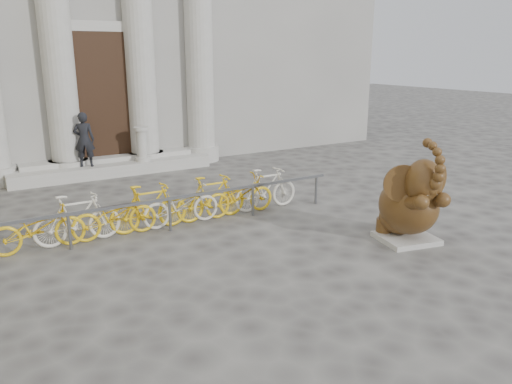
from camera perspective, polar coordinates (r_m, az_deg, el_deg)
ground at (r=7.77m, az=3.12°, el=-11.93°), size 80.00×80.00×0.00m
entrance_steps at (r=15.95m, az=-16.07°, el=2.65°), size 6.00×1.20×0.36m
elephant_statue at (r=10.10m, az=17.21°, el=-1.36°), size 1.38×1.64×2.10m
bike_rack at (r=10.68m, az=-10.41°, el=-1.46°), size 8.00×0.53×1.00m
pedestrian at (r=15.41m, az=-19.05°, el=5.69°), size 0.68×0.56×1.60m
balustrade_post at (r=15.77m, az=-12.94°, el=5.20°), size 0.43×0.43×1.06m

